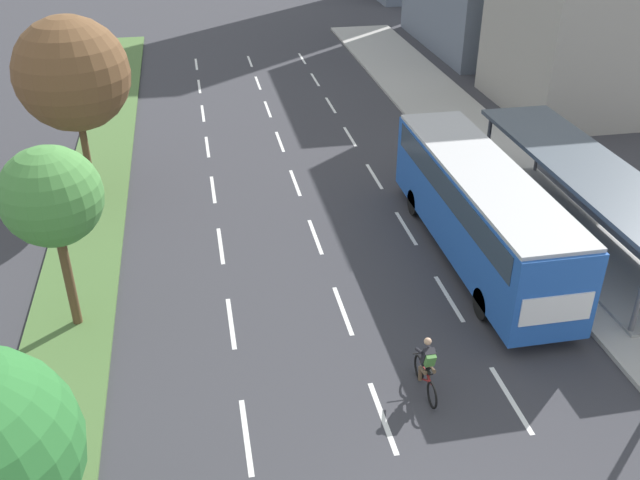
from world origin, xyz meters
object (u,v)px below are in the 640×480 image
object	(u,v)px
median_tree_second	(51,197)
bus_shelter	(589,194)
median_tree_third	(72,74)
cyclist	(427,369)
bus	(480,204)

from	to	relation	value
median_tree_second	bus_shelter	bearing A→B (deg)	6.24
bus_shelter	median_tree_third	size ratio (longest dim) A/B	1.68
median_tree_third	bus_shelter	bearing A→B (deg)	-21.57
cyclist	median_tree_second	size ratio (longest dim) A/B	0.32
bus	median_tree_second	world-z (taller)	median_tree_second
cyclist	median_tree_second	distance (m)	11.15
cyclist	median_tree_third	size ratio (longest dim) A/B	0.25
bus_shelter	median_tree_third	xyz separation A→B (m)	(-17.90, 7.07, 3.26)
median_tree_third	median_tree_second	bearing A→B (deg)	-88.07
bus	median_tree_second	xyz separation A→B (m)	(-13.31, -1.57, 2.27)
bus_shelter	bus	xyz separation A→B (m)	(-4.28, -0.35, 0.20)
bus	bus_shelter	bearing A→B (deg)	4.74
bus_shelter	median_tree_third	world-z (taller)	median_tree_third
median_tree_second	median_tree_third	bearing A→B (deg)	91.93
bus_shelter	cyclist	distance (m)	10.64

